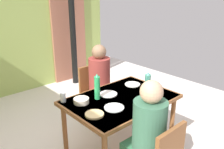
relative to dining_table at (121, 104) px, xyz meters
name	(u,v)px	position (x,y,z in m)	size (l,w,h in m)	color
wall_back	(1,23)	(-0.36, 2.67, 0.70)	(4.43, 0.10, 2.70)	#99B057
door_wooden	(69,35)	(0.97, 2.59, 0.34)	(0.80, 0.05, 2.00)	#9F5F49
stove_pipe_column	(72,19)	(0.90, 2.32, 0.70)	(0.12, 0.12, 2.70)	black
dining_table	(121,104)	(0.00, 0.00, 0.00)	(1.25, 0.86, 0.74)	brown
chair_far_diner	(95,91)	(0.22, 0.78, -0.16)	(0.40, 0.40, 0.87)	brown
person_near_diner	(148,126)	(-0.29, -0.65, 0.13)	(0.30, 0.37, 0.77)	#316A47
person_far_diner	(100,76)	(0.22, 0.65, 0.13)	(0.30, 0.37, 0.77)	brown
water_bottle_green_near	(148,83)	(0.35, -0.10, 0.20)	(0.07, 0.07, 0.26)	#3E8871
water_bottle_green_far	(97,87)	(-0.21, 0.17, 0.22)	(0.07, 0.07, 0.30)	#289F56
serving_bowl_center	(81,101)	(-0.41, 0.20, 0.11)	(0.17, 0.17, 0.06)	#F0DEC7
dinner_plate_near_left	(132,84)	(0.40, 0.19, 0.09)	(0.20, 0.20, 0.01)	white
dinner_plate_near_right	(114,108)	(-0.22, -0.13, 0.09)	(0.21, 0.21, 0.01)	white
dinner_plate_far_center	(108,94)	(-0.04, 0.17, 0.09)	(0.21, 0.21, 0.01)	white
drinking_glass_by_near_diner	(63,97)	(-0.54, 0.36, 0.13)	(0.06, 0.06, 0.11)	silver
drinking_glass_by_far_diner	(151,92)	(0.30, -0.20, 0.13)	(0.06, 0.06, 0.10)	silver
bread_plate_sliced	(94,114)	(-0.47, -0.11, 0.09)	(0.19, 0.19, 0.02)	#DBB77A
cutlery_knife_near	(141,107)	(0.01, -0.30, 0.08)	(0.15, 0.02, 0.00)	silver
cutlery_fork_near	(148,86)	(0.51, 0.01, 0.08)	(0.15, 0.02, 0.00)	silver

